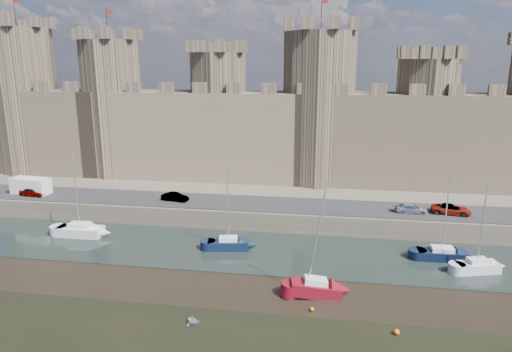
% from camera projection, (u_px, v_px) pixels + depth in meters
% --- Properties ---
extents(water_channel, '(160.00, 12.00, 0.08)m').
position_uv_depth(water_channel, '(291.00, 253.00, 51.61)').
color(water_channel, black).
rests_on(water_channel, ground).
extents(quay, '(160.00, 60.00, 2.50)m').
position_uv_depth(quay, '(307.00, 170.00, 85.81)').
color(quay, '#4C443A').
rests_on(quay, ground).
extents(road, '(160.00, 7.00, 0.10)m').
position_uv_depth(road, '(298.00, 206.00, 60.58)').
color(road, black).
rests_on(road, quay).
extents(castle, '(108.50, 11.00, 29.00)m').
position_uv_depth(castle, '(301.00, 123.00, 71.87)').
color(castle, '#42382B').
rests_on(castle, quay).
extents(car_0, '(3.78, 1.74, 1.25)m').
position_uv_depth(car_0, '(33.00, 192.00, 64.72)').
color(car_0, gray).
rests_on(car_0, quay).
extents(car_1, '(3.89, 1.91, 1.23)m').
position_uv_depth(car_1, '(175.00, 197.00, 62.42)').
color(car_1, gray).
rests_on(car_1, quay).
extents(car_2, '(3.99, 1.64, 1.16)m').
position_uv_depth(car_2, '(411.00, 209.00, 57.55)').
color(car_2, gray).
rests_on(car_2, quay).
extents(car_3, '(5.06, 2.93, 1.32)m').
position_uv_depth(car_3, '(451.00, 209.00, 57.06)').
color(car_3, gray).
rests_on(car_3, quay).
extents(van, '(5.74, 2.79, 2.42)m').
position_uv_depth(van, '(31.00, 186.00, 65.65)').
color(van, silver).
rests_on(van, quay).
extents(sailboat_0, '(5.68, 2.28, 10.56)m').
position_uv_depth(sailboat_0, '(80.00, 230.00, 56.57)').
color(sailboat_0, silver).
rests_on(sailboat_0, ground).
extents(sailboat_1, '(4.92, 2.57, 9.38)m').
position_uv_depth(sailboat_1, '(228.00, 243.00, 52.57)').
color(sailboat_1, black).
rests_on(sailboat_1, ground).
extents(sailboat_2, '(4.68, 2.82, 9.46)m').
position_uv_depth(sailboat_2, '(477.00, 266.00, 46.77)').
color(sailboat_2, beige).
rests_on(sailboat_2, ground).
extents(sailboat_3, '(5.24, 2.13, 9.11)m').
position_uv_depth(sailboat_3, '(442.00, 254.00, 49.81)').
color(sailboat_3, black).
rests_on(sailboat_3, ground).
extents(sailboat_4, '(4.94, 2.57, 11.01)m').
position_uv_depth(sailboat_4, '(315.00, 288.00, 42.18)').
color(sailboat_4, maroon).
rests_on(sailboat_4, ground).
extents(dinghy_3, '(1.83, 1.81, 0.73)m').
position_uv_depth(dinghy_3, '(193.00, 320.00, 37.63)').
color(dinghy_3, silver).
rests_on(dinghy_3, ground).
extents(buoy_1, '(0.38, 0.38, 0.38)m').
position_uv_depth(buoy_1, '(312.00, 309.00, 39.65)').
color(buoy_1, '#D65C09').
rests_on(buoy_1, ground).
extents(buoy_3, '(0.49, 0.49, 0.49)m').
position_uv_depth(buoy_3, '(397.00, 332.00, 36.19)').
color(buoy_3, '#FD500B').
rests_on(buoy_3, ground).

